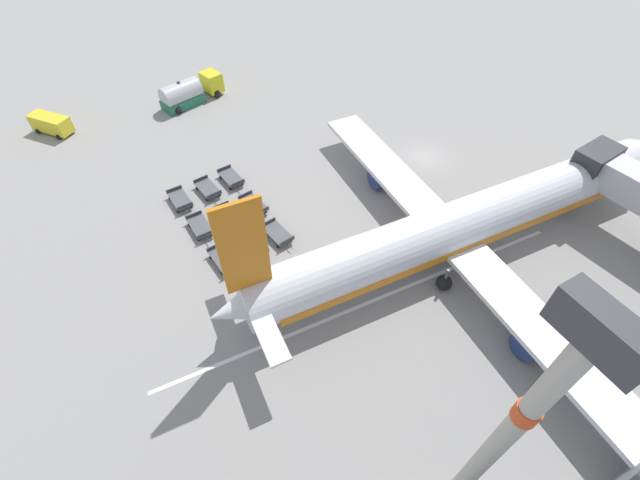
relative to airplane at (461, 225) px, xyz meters
The scene contains 15 objects.
ground_plane 13.71m from the airplane, 151.85° to the left, with size 500.00×500.00×0.00m, color gray.
airplane is the anchor object (origin of this frame).
fuel_tanker_primary 37.16m from the airplane, 161.32° to the right, with size 4.62×8.29×3.20m.
service_van 45.83m from the airplane, 143.03° to the right, with size 4.82×4.32×2.03m.
baggage_dolly_row_near_col_a 25.65m from the airplane, 133.16° to the right, with size 3.72×1.79×0.92m.
baggage_dolly_row_near_col_b 22.49m from the airplane, 125.78° to the right, with size 3.72×1.77×0.92m.
baggage_dolly_row_near_col_c 19.77m from the airplane, 115.44° to the right, with size 3.75×1.88×0.92m.
baggage_dolly_row_mid_a_col_a 23.83m from the airplane, 138.27° to the right, with size 3.76×1.93×0.92m.
baggage_dolly_row_mid_a_col_b 20.41m from the airplane, 130.15° to the right, with size 3.72×1.79×0.92m.
baggage_dolly_row_mid_a_col_c 17.47m from the airplane, 119.79° to the right, with size 3.76×1.95×0.92m.
baggage_dolly_row_mid_b_col_a 22.55m from the airplane, 144.02° to the right, with size 3.75×1.90×0.92m.
baggage_dolly_row_mid_b_col_b 18.66m from the airplane, 136.12° to the right, with size 3.76×1.98×0.92m.
baggage_dolly_row_mid_b_col_c 15.50m from the airplane, 125.29° to the right, with size 3.76×1.98×0.92m.
apron_light_mast 22.91m from the airplane, 46.44° to the right, with size 2.00×0.70×21.07m.
stand_guidance_stripe 9.52m from the airplane, 83.72° to the right, with size 2.85×34.54×0.01m.
Camera 1 is at (27.35, -28.41, 27.73)m, focal length 24.00 mm.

